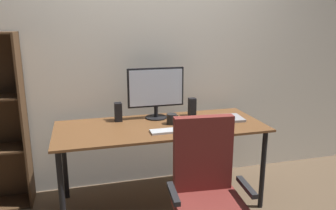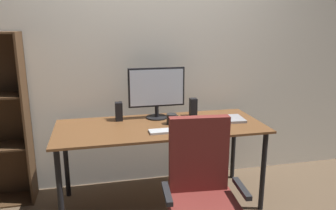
{
  "view_description": "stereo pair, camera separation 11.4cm",
  "coord_description": "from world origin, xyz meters",
  "px_view_note": "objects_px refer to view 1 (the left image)",
  "views": [
    {
      "loc": [
        -0.65,
        -2.63,
        1.61
      ],
      "look_at": [
        0.08,
        0.04,
        0.91
      ],
      "focal_mm": 35.01,
      "sensor_mm": 36.0,
      "label": 1
    },
    {
      "loc": [
        -0.54,
        -2.65,
        1.61
      ],
      "look_at": [
        0.08,
        0.04,
        0.91
      ],
      "focal_mm": 35.01,
      "sensor_mm": 36.0,
      "label": 2
    }
  ],
  "objects_px": {
    "keyboard": "(168,131)",
    "office_chair": "(208,203)",
    "laptop": "(225,118)",
    "speaker_left": "(118,112)",
    "mouse": "(194,128)",
    "monitor": "(156,90)",
    "desk": "(161,133)",
    "coffee_mug": "(172,119)",
    "speaker_right": "(192,107)"
  },
  "relations": [
    {
      "from": "desk",
      "to": "speaker_right",
      "type": "height_order",
      "value": "speaker_right"
    },
    {
      "from": "monitor",
      "to": "speaker_left",
      "type": "relative_size",
      "value": 3.06
    },
    {
      "from": "coffee_mug",
      "to": "speaker_left",
      "type": "xyz_separation_m",
      "value": [
        -0.44,
        0.2,
        0.04
      ]
    },
    {
      "from": "laptop",
      "to": "speaker_left",
      "type": "xyz_separation_m",
      "value": [
        -0.95,
        0.21,
        0.07
      ]
    },
    {
      "from": "desk",
      "to": "speaker_right",
      "type": "distance_m",
      "value": 0.45
    },
    {
      "from": "mouse",
      "to": "speaker_left",
      "type": "relative_size",
      "value": 0.56
    },
    {
      "from": "desk",
      "to": "monitor",
      "type": "xyz_separation_m",
      "value": [
        0.01,
        0.23,
        0.34
      ]
    },
    {
      "from": "keyboard",
      "to": "mouse",
      "type": "bearing_deg",
      "value": -3.12
    },
    {
      "from": "keyboard",
      "to": "coffee_mug",
      "type": "height_order",
      "value": "coffee_mug"
    },
    {
      "from": "office_chair",
      "to": "monitor",
      "type": "bearing_deg",
      "value": 100.2
    },
    {
      "from": "coffee_mug",
      "to": "office_chair",
      "type": "distance_m",
      "value": 0.92
    },
    {
      "from": "office_chair",
      "to": "speaker_right",
      "type": "bearing_deg",
      "value": 81.56
    },
    {
      "from": "keyboard",
      "to": "laptop",
      "type": "bearing_deg",
      "value": 17.67
    },
    {
      "from": "office_chair",
      "to": "laptop",
      "type": "bearing_deg",
      "value": 64.63
    },
    {
      "from": "speaker_left",
      "to": "monitor",
      "type": "bearing_deg",
      "value": 1.29
    },
    {
      "from": "mouse",
      "to": "coffee_mug",
      "type": "distance_m",
      "value": 0.25
    },
    {
      "from": "speaker_left",
      "to": "speaker_right",
      "type": "distance_m",
      "value": 0.7
    },
    {
      "from": "mouse",
      "to": "speaker_left",
      "type": "bearing_deg",
      "value": 160.21
    },
    {
      "from": "laptop",
      "to": "monitor",
      "type": "bearing_deg",
      "value": 164.56
    },
    {
      "from": "speaker_right",
      "to": "desk",
      "type": "bearing_deg",
      "value": -148.65
    },
    {
      "from": "desk",
      "to": "mouse",
      "type": "bearing_deg",
      "value": -39.9
    },
    {
      "from": "keyboard",
      "to": "coffee_mug",
      "type": "relative_size",
      "value": 2.8
    },
    {
      "from": "keyboard",
      "to": "laptop",
      "type": "relative_size",
      "value": 0.91
    },
    {
      "from": "coffee_mug",
      "to": "laptop",
      "type": "bearing_deg",
      "value": -0.38
    },
    {
      "from": "monitor",
      "to": "keyboard",
      "type": "bearing_deg",
      "value": -89.61
    },
    {
      "from": "desk",
      "to": "laptop",
      "type": "xyz_separation_m",
      "value": [
        0.61,
        0.01,
        0.09
      ]
    },
    {
      "from": "desk",
      "to": "office_chair",
      "type": "height_order",
      "value": "office_chair"
    },
    {
      "from": "monitor",
      "to": "office_chair",
      "type": "bearing_deg",
      "value": -84.93
    },
    {
      "from": "desk",
      "to": "speaker_right",
      "type": "relative_size",
      "value": 10.55
    },
    {
      "from": "speaker_right",
      "to": "monitor",
      "type": "bearing_deg",
      "value": 178.71
    },
    {
      "from": "monitor",
      "to": "office_chair",
      "type": "height_order",
      "value": "monitor"
    },
    {
      "from": "desk",
      "to": "mouse",
      "type": "height_order",
      "value": "mouse"
    },
    {
      "from": "speaker_left",
      "to": "office_chair",
      "type": "relative_size",
      "value": 0.17
    },
    {
      "from": "monitor",
      "to": "mouse",
      "type": "xyz_separation_m",
      "value": [
        0.22,
        -0.42,
        -0.25
      ]
    },
    {
      "from": "monitor",
      "to": "keyboard",
      "type": "height_order",
      "value": "monitor"
    },
    {
      "from": "monitor",
      "to": "coffee_mug",
      "type": "xyz_separation_m",
      "value": [
        0.09,
        -0.21,
        -0.22
      ]
    },
    {
      "from": "speaker_right",
      "to": "office_chair",
      "type": "xyz_separation_m",
      "value": [
        -0.26,
        -1.06,
        -0.37
      ]
    },
    {
      "from": "office_chair",
      "to": "keyboard",
      "type": "bearing_deg",
      "value": 103.14
    },
    {
      "from": "keyboard",
      "to": "office_chair",
      "type": "relative_size",
      "value": 0.29
    },
    {
      "from": "monitor",
      "to": "laptop",
      "type": "relative_size",
      "value": 1.63
    },
    {
      "from": "keyboard",
      "to": "mouse",
      "type": "relative_size",
      "value": 3.02
    },
    {
      "from": "speaker_left",
      "to": "speaker_right",
      "type": "height_order",
      "value": "same"
    },
    {
      "from": "laptop",
      "to": "desk",
      "type": "bearing_deg",
      "value": -174.35
    },
    {
      "from": "coffee_mug",
      "to": "laptop",
      "type": "height_order",
      "value": "coffee_mug"
    },
    {
      "from": "desk",
      "to": "speaker_left",
      "type": "relative_size",
      "value": 10.55
    },
    {
      "from": "desk",
      "to": "office_chair",
      "type": "bearing_deg",
      "value": -82.77
    },
    {
      "from": "desk",
      "to": "laptop",
      "type": "distance_m",
      "value": 0.61
    },
    {
      "from": "coffee_mug",
      "to": "monitor",
      "type": "bearing_deg",
      "value": 113.43
    },
    {
      "from": "keyboard",
      "to": "speaker_left",
      "type": "height_order",
      "value": "speaker_left"
    },
    {
      "from": "keyboard",
      "to": "mouse",
      "type": "distance_m",
      "value": 0.22
    }
  ]
}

